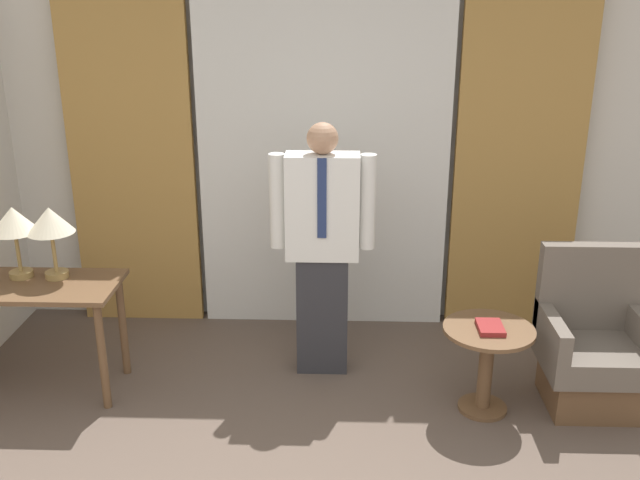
{
  "coord_description": "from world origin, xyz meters",
  "views": [
    {
      "loc": [
        0.14,
        -2.11,
        2.43
      ],
      "look_at": [
        0.0,
        2.0,
        0.97
      ],
      "focal_mm": 40.0,
      "sensor_mm": 36.0,
      "label": 1
    }
  ],
  "objects": [
    {
      "name": "curtain_drape_right",
      "position": [
        1.39,
        2.9,
        1.29
      ],
      "size": [
        0.91,
        0.06,
        2.58
      ],
      "color": "#B28442",
      "rests_on": "ground_plane"
    },
    {
      "name": "side_table",
      "position": [
        1.01,
        1.68,
        0.37
      ],
      "size": [
        0.54,
        0.54,
        0.55
      ],
      "color": "brown",
      "rests_on": "ground_plane"
    },
    {
      "name": "person",
      "position": [
        0.01,
        2.15,
        0.9
      ],
      "size": [
        0.66,
        0.22,
        1.67
      ],
      "color": "#2D2D33",
      "rests_on": "ground_plane"
    },
    {
      "name": "desk",
      "position": [
        -1.74,
        1.83,
        0.6
      ],
      "size": [
        1.04,
        0.53,
        0.73
      ],
      "color": "brown",
      "rests_on": "ground_plane"
    },
    {
      "name": "curtain_sheer_center",
      "position": [
        0.0,
        2.9,
        1.29
      ],
      "size": [
        1.8,
        0.06,
        2.58
      ],
      "color": "white",
      "rests_on": "ground_plane"
    },
    {
      "name": "book",
      "position": [
        1.01,
        1.65,
        0.56
      ],
      "size": [
        0.15,
        0.2,
        0.03
      ],
      "color": "maroon",
      "rests_on": "side_table"
    },
    {
      "name": "wall_back",
      "position": [
        0.0,
        3.03,
        1.35
      ],
      "size": [
        10.0,
        0.06,
        2.7
      ],
      "color": "silver",
      "rests_on": "ground_plane"
    },
    {
      "name": "table_lamp_right",
      "position": [
        -1.63,
        1.93,
        1.08
      ],
      "size": [
        0.29,
        0.29,
        0.45
      ],
      "color": "#9E7F47",
      "rests_on": "desk"
    },
    {
      "name": "curtain_drape_left",
      "position": [
        -1.39,
        2.9,
        1.29
      ],
      "size": [
        0.91,
        0.06,
        2.58
      ],
      "color": "#B28442",
      "rests_on": "ground_plane"
    },
    {
      "name": "table_lamp_left",
      "position": [
        -1.86,
        1.93,
        1.08
      ],
      "size": [
        0.29,
        0.29,
        0.45
      ],
      "color": "#9E7F47",
      "rests_on": "desk"
    },
    {
      "name": "armchair",
      "position": [
        1.67,
        1.79,
        0.35
      ],
      "size": [
        0.62,
        0.57,
        0.97
      ],
      "color": "brown",
      "rests_on": "ground_plane"
    }
  ]
}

